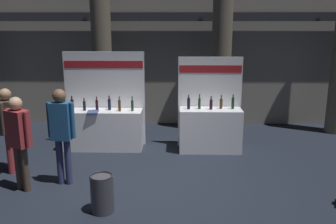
% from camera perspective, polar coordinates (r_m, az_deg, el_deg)
% --- Properties ---
extents(ground_plane, '(27.09, 27.09, 0.00)m').
position_cam_1_polar(ground_plane, '(6.87, -2.23, -11.85)').
color(ground_plane, black).
extents(hall_colonnade, '(13.55, 1.34, 5.81)m').
position_cam_1_polar(hall_colonnade, '(10.58, -0.90, 12.90)').
color(hall_colonnade, gray).
rests_on(hall_colonnade, ground_plane).
extents(exhibitor_booth_0, '(1.98, 0.73, 2.35)m').
position_cam_1_polar(exhibitor_booth_0, '(8.86, -10.24, -2.04)').
color(exhibitor_booth_0, white).
rests_on(exhibitor_booth_0, ground_plane).
extents(exhibitor_booth_1, '(1.54, 0.66, 2.23)m').
position_cam_1_polar(exhibitor_booth_1, '(8.63, 6.73, -2.26)').
color(exhibitor_booth_1, white).
rests_on(exhibitor_booth_1, ground_plane).
extents(trash_bin, '(0.38, 0.38, 0.64)m').
position_cam_1_polar(trash_bin, '(6.01, -10.49, -12.69)').
color(trash_bin, '#38383D').
rests_on(trash_bin, ground_plane).
extents(visitor_1, '(0.51, 0.41, 1.75)m').
position_cam_1_polar(visitor_1, '(6.91, -22.77, -3.42)').
color(visitor_1, '#47382D').
rests_on(visitor_1, ground_plane).
extents(visitor_3, '(0.29, 0.57, 1.76)m').
position_cam_1_polar(visitor_3, '(7.85, -24.21, -1.54)').
color(visitor_3, maroon).
rests_on(visitor_3, ground_plane).
extents(visitor_4, '(0.53, 0.27, 1.85)m').
position_cam_1_polar(visitor_4, '(6.90, -16.66, -2.47)').
color(visitor_4, navy).
rests_on(visitor_4, ground_plane).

